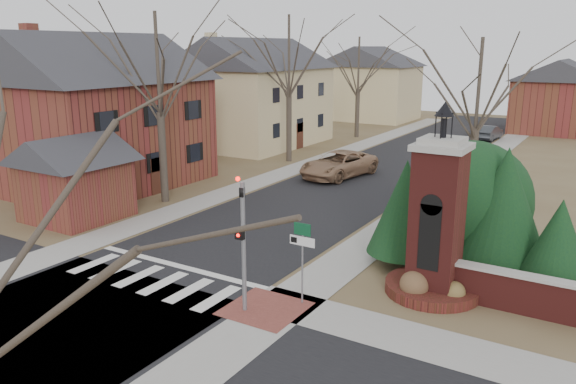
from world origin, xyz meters
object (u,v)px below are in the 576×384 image
Objects in this scene: distant_car at (489,133)px; brick_gate_monument at (436,233)px; traffic_signal_pole at (243,234)px; pickup_truck at (339,164)px; sign_post at (302,247)px.

brick_gate_monument is at bearing 104.32° from distant_car.
distant_car is at bearing 99.14° from brick_gate_monument.
traffic_signal_pole reaches higher than pickup_truck.
sign_post is at bearing -138.58° from brick_gate_monument.
brick_gate_monument reaches higher than distant_car.
traffic_signal_pole reaches higher than sign_post.
brick_gate_monument is at bearing 41.42° from sign_post.
traffic_signal_pole is 2.02m from sign_post.
sign_post is 4.55m from brick_gate_monument.
traffic_signal_pole is 0.69× the size of brick_gate_monument.
traffic_signal_pole is 6.47m from brick_gate_monument.
pickup_truck is (-10.60, 14.26, -1.35)m from brick_gate_monument.
pickup_truck is at bearing 107.53° from traffic_signal_pole.
brick_gate_monument reaches higher than sign_post.
sign_post is at bearing 47.57° from traffic_signal_pole.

